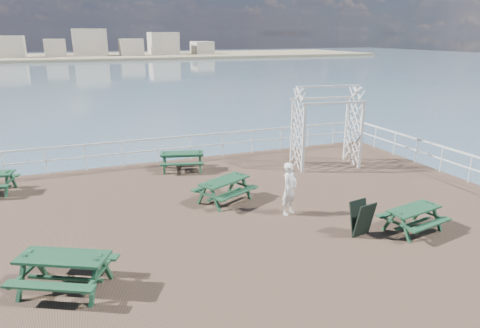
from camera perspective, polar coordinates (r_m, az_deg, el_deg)
name	(u,v)px	position (r m, az deg, el deg)	size (l,w,h in m)	color
ground	(251,222)	(13.12, 1.43, -7.80)	(18.00, 14.00, 0.30)	brown
sea_backdrop	(125,53)	(146.17, -15.04, 14.15)	(300.00, 300.00, 9.20)	#445E73
railing	(221,167)	(14.97, -2.59, -0.42)	(17.77, 13.76, 1.10)	silver
picnic_table_b	(182,157)	(17.51, -7.71, 0.87)	(2.01, 1.77, 0.83)	#163E26
picnic_table_c	(225,186)	(14.12, -2.08, -2.89)	(2.22, 2.07, 0.86)	#163E26
picnic_table_d	(64,265)	(10.16, -22.46, -12.36)	(2.39, 2.23, 0.92)	#163E26
picnic_table_e	(414,214)	(13.01, 22.15, -6.22)	(1.83, 1.57, 0.79)	#163E26
trellis_arbor	(326,131)	(18.11, 11.42, 4.36)	(2.89, 1.84, 3.36)	silver
sandwich_board	(362,219)	(12.27, 15.92, -7.06)	(0.68, 0.56, 1.00)	black
person	(290,189)	(13.14, 6.62, -3.29)	(0.60, 0.39, 1.64)	white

